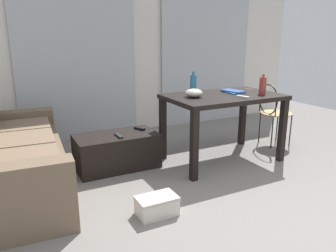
% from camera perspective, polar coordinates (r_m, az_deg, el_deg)
% --- Properties ---
extents(ground_plane, '(7.83, 7.83, 0.00)m').
position_cam_1_polar(ground_plane, '(3.71, 9.19, -7.68)').
color(ground_plane, gray).
extents(wall_back, '(5.59, 0.10, 2.68)m').
position_cam_1_polar(wall_back, '(5.19, -3.92, 14.25)').
color(wall_back, silver).
rests_on(wall_back, ground).
extents(curtains, '(3.82, 0.03, 2.28)m').
position_cam_1_polar(curtains, '(5.12, -3.49, 11.99)').
color(curtains, '#B2B7BC').
rests_on(curtains, ground).
extents(couch, '(0.94, 2.10, 0.76)m').
position_cam_1_polar(couch, '(3.48, -25.32, -5.29)').
color(couch, brown).
rests_on(couch, ground).
extents(coffee_table, '(0.91, 0.49, 0.39)m').
position_cam_1_polar(coffee_table, '(3.73, -8.99, -4.34)').
color(coffee_table, black).
rests_on(coffee_table, ground).
extents(craft_table, '(1.32, 0.82, 0.80)m').
position_cam_1_polar(craft_table, '(3.85, 9.65, 3.81)').
color(craft_table, black).
rests_on(craft_table, ground).
extents(wire_chair, '(0.41, 0.43, 0.84)m').
position_cam_1_polar(wire_chair, '(4.59, 17.82, 3.01)').
color(wire_chair, tan).
rests_on(wire_chair, ground).
extents(bottle_near, '(0.07, 0.07, 0.25)m').
position_cam_1_polar(bottle_near, '(3.90, 4.47, 7.41)').
color(bottle_near, teal).
rests_on(bottle_near, craft_table).
extents(bottle_far, '(0.08, 0.08, 0.23)m').
position_cam_1_polar(bottle_far, '(3.96, 16.28, 6.84)').
color(bottle_far, '#99332D').
rests_on(bottle_far, craft_table).
extents(bowl, '(0.19, 0.19, 0.09)m').
position_cam_1_polar(bowl, '(3.62, 4.56, 5.80)').
color(bowl, beige).
rests_on(bowl, craft_table).
extents(book_stack, '(0.20, 0.30, 0.03)m').
position_cam_1_polar(book_stack, '(3.99, 11.37, 5.95)').
color(book_stack, '#1E668C').
rests_on(book_stack, craft_table).
extents(tv_remote_on_table, '(0.08, 0.16, 0.02)m').
position_cam_1_polar(tv_remote_on_table, '(3.67, 13.00, 5.00)').
color(tv_remote_on_table, '#B7B7B2').
rests_on(tv_remote_on_table, craft_table).
extents(scissors, '(0.05, 0.10, 0.00)m').
position_cam_1_polar(scissors, '(4.28, 14.05, 6.26)').
color(scissors, '#9EA0A5').
rests_on(scissors, craft_table).
extents(tv_remote_primary, '(0.10, 0.15, 0.03)m').
position_cam_1_polar(tv_remote_primary, '(3.83, -5.00, -0.44)').
color(tv_remote_primary, black).
rests_on(tv_remote_primary, coffee_table).
extents(tv_remote_secondary, '(0.04, 0.18, 0.02)m').
position_cam_1_polar(tv_remote_secondary, '(3.59, -8.63, -1.69)').
color(tv_remote_secondary, '#232326').
rests_on(tv_remote_secondary, coffee_table).
extents(shoebox, '(0.34, 0.21, 0.16)m').
position_cam_1_polar(shoebox, '(2.79, -1.97, -13.78)').
color(shoebox, beige).
rests_on(shoebox, ground).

